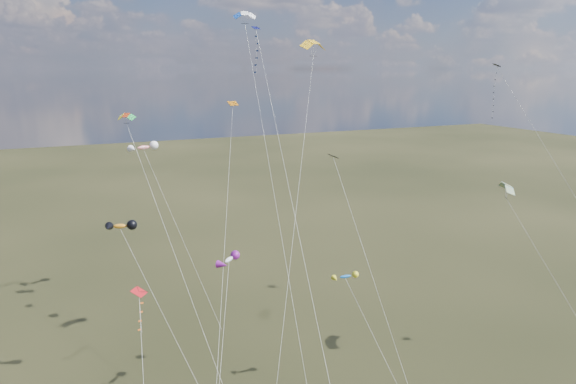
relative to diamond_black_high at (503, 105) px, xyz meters
name	(u,v)px	position (x,y,z in m)	size (l,w,h in m)	color
diamond_black_high	(503,105)	(0.00, 0.00, 0.00)	(9.27, 20.76, 31.04)	black
diamond_navy_tall	(262,77)	(-29.58, 3.74, 3.47)	(4.46, 30.36, 34.81)	#0E0F46
diamond_black_mid	(360,238)	(-25.69, -9.98, -10.29)	(3.07, 13.14, 22.86)	black
diamond_red_low	(141,320)	(-44.52, -7.57, -15.37)	(2.15, 10.37, 13.25)	#B21319
diamond_orange_center	(228,181)	(-34.28, 1.04, -6.57)	(8.77, 18.61, 27.09)	#C56A0C
parafoil_yellow	(313,43)	(-25.60, -0.08, 6.68)	(12.98, 16.72, 33.70)	gold
parafoil_blue_white	(245,15)	(-28.94, 10.49, 10.07)	(4.23, 25.60, 37.13)	blue
parafoil_striped	(508,185)	(-8.66, -9.92, -7.06)	(8.90, 10.94, 19.88)	yellow
parafoil_tricolor	(127,117)	(-42.08, 14.23, -1.10)	(6.34, 22.04, 25.84)	yellow
novelty_orange_black	(120,227)	(-44.74, 1.64, -10.19)	(7.38, 11.63, 16.60)	orange
novelty_white_purple	(229,260)	(-36.27, -5.03, -12.48)	(6.01, 10.87, 14.21)	white
novelty_redwhite_stripe	(144,148)	(-39.42, 21.59, -5.79)	(7.58, 15.40, 21.14)	red
novelty_blue_yellow	(346,277)	(-25.60, -7.56, -14.94)	(5.05, 5.79, 11.67)	#105AAD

